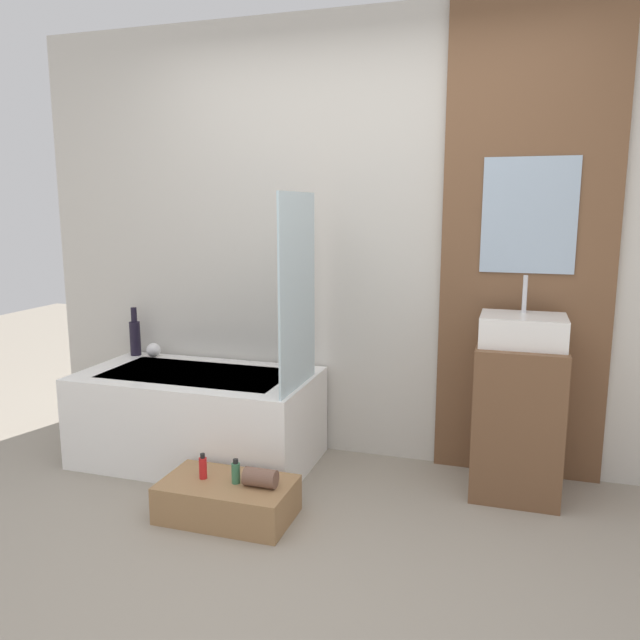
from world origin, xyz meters
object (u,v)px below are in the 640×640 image
object	(u,v)px
vase_tall_dark	(135,336)
bottle_soap_primary	(203,467)
wooden_step_bench	(228,499)
bottle_soap_secondary	(236,472)
vase_round_light	(154,350)
sink	(523,330)
bathtub	(198,416)

from	to	relation	value
vase_tall_dark	bottle_soap_primary	world-z (taller)	vase_tall_dark
wooden_step_bench	vase_tall_dark	xyz separation A→B (m)	(-1.08, 0.89, 0.58)
bottle_soap_secondary	wooden_step_bench	bearing A→B (deg)	180.00
bottle_soap_primary	wooden_step_bench	bearing A→B (deg)	0.00
vase_round_light	bottle_soap_secondary	xyz separation A→B (m)	(0.99, -0.87, -0.35)
sink	vase_tall_dark	distance (m)	2.44
bottle_soap_secondary	sink	bearing A→B (deg)	29.20
sink	bottle_soap_secondary	world-z (taller)	sink
sink	bottle_soap_primary	xyz separation A→B (m)	(-1.47, -0.72, -0.64)
sink	vase_round_light	size ratio (longest dim) A/B	4.64
bathtub	bottle_soap_secondary	world-z (taller)	bathtub
bottle_soap_primary	sink	bearing A→B (deg)	26.18
wooden_step_bench	sink	bearing A→B (deg)	28.31
bathtub	wooden_step_bench	size ratio (longest dim) A/B	2.15
bathtub	bottle_soap_primary	world-z (taller)	bathtub
bottle_soap_secondary	vase_round_light	bearing A→B (deg)	138.49
vase_round_light	bottle_soap_primary	world-z (taller)	vase_round_light
vase_tall_dark	bottle_soap_primary	distance (m)	1.37
wooden_step_bench	sink	distance (m)	1.72
sink	bottle_soap_secondary	bearing A→B (deg)	-150.80
bottle_soap_primary	bottle_soap_secondary	size ratio (longest dim) A/B	1.05
bottle_soap_primary	vase_round_light	bearing A→B (deg)	132.84
vase_tall_dark	vase_round_light	xyz separation A→B (m)	(0.14, -0.01, -0.08)
sink	vase_round_light	xyz separation A→B (m)	(-2.28, 0.15, -0.30)
vase_round_light	bottle_soap_secondary	world-z (taller)	vase_round_light
sink	bottle_soap_secondary	size ratio (longest dim) A/B	3.47
vase_round_light	bottle_soap_primary	xyz separation A→B (m)	(0.81, -0.87, -0.34)
wooden_step_bench	vase_round_light	size ratio (longest dim) A/B	7.02
vase_round_light	bathtub	bearing A→B (deg)	-30.86
vase_tall_dark	bottle_soap_secondary	world-z (taller)	vase_tall_dark
bathtub	vase_round_light	size ratio (longest dim) A/B	15.08
wooden_step_bench	bottle_soap_primary	distance (m)	0.20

